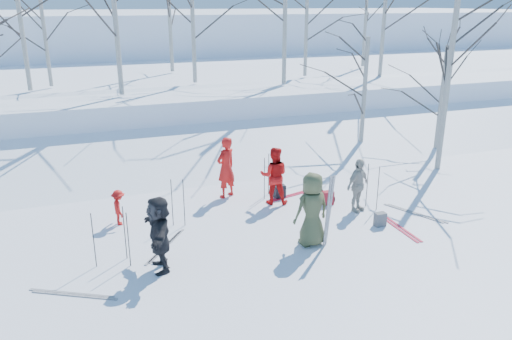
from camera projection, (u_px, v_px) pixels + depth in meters
name	position (u px, v px, depth m)	size (l,w,h in m)	color
ground	(275.00, 233.00, 13.20)	(120.00, 120.00, 0.00)	white
snow_ramp	(207.00, 156.00, 19.38)	(70.00, 9.50, 1.40)	white
snow_plateau	(161.00, 92.00, 28.00)	(70.00, 18.00, 2.20)	white
far_hill	(121.00, 45.00, 46.36)	(90.00, 30.00, 6.00)	white
skier_olive_center	(312.00, 209.00, 12.33)	(0.93, 0.60, 1.89)	#41482B
skier_red_north	(226.00, 167.00, 15.42)	(0.70, 0.46, 1.92)	red
skier_redor_behind	(274.00, 176.00, 14.94)	(0.85, 0.67, 1.76)	red
skier_red_seated	(119.00, 207.00, 13.60)	(0.64, 0.37, 0.99)	red
skier_cream_east	(358.00, 185.00, 14.39)	(0.93, 0.39, 1.58)	beige
skier_grey_west	(159.00, 234.00, 11.17)	(1.65, 0.52, 1.78)	black
dog	(327.00, 195.00, 15.20)	(0.24, 0.53, 0.45)	black
upright_ski_left	(327.00, 212.00, 12.16)	(0.07, 0.02, 1.90)	silver
upright_ski_right	(330.00, 211.00, 12.23)	(0.07, 0.02, 1.90)	silver
ski_pair_a	(399.00, 227.00, 13.53)	(0.24, 1.90, 0.02)	red
ski_pair_b	(165.00, 246.00, 12.49)	(1.30, 1.64, 0.02)	silver
ski_pair_c	(73.00, 294.00, 10.43)	(1.76, 1.10, 0.02)	silver
ski_pair_d	(415.00, 213.00, 14.44)	(0.96, 1.82, 0.02)	silver
ski_pair_e	(292.00, 195.00, 15.80)	(1.89, 0.69, 0.02)	red
ski_pole_a	(172.00, 203.00, 13.47)	(0.02, 0.02, 1.34)	black
ski_pole_b	(184.00, 203.00, 13.46)	(0.02, 0.02, 1.34)	black
ski_pole_c	(125.00, 233.00, 11.71)	(0.02, 0.02, 1.34)	black
ski_pole_d	(367.00, 185.00, 14.76)	(0.02, 0.02, 1.34)	black
ski_pole_e	(128.00, 240.00, 11.37)	(0.02, 0.02, 1.34)	black
ski_pole_f	(378.00, 188.00, 14.50)	(0.02, 0.02, 1.34)	black
ski_pole_g	(94.00, 240.00, 11.34)	(0.02, 0.02, 1.34)	black
ski_pole_h	(264.00, 179.00, 15.30)	(0.02, 0.02, 1.34)	black
ski_pole_i	(269.00, 174.00, 15.71)	(0.02, 0.02, 1.34)	black
backpack_red	(328.00, 198.00, 15.03)	(0.32, 0.22, 0.42)	maroon
backpack_grey	(380.00, 219.00, 13.60)	(0.30, 0.20, 0.38)	#53565A
backpack_dark	(280.00, 191.00, 15.58)	(0.34, 0.24, 0.40)	black
birch_plateau_a	(385.00, 11.00, 24.88)	(5.09, 5.09, 6.41)	silver
birch_plateau_b	(306.00, 25.00, 25.01)	(4.10, 4.10, 5.00)	silver
birch_plateau_c	(115.00, 12.00, 19.53)	(5.16, 5.16, 6.51)	silver
birch_plateau_d	(193.00, 20.00, 22.77)	(4.54, 4.54, 5.63)	silver
birch_plateau_f	(366.00, 20.00, 28.82)	(4.27, 4.27, 5.25)	silver
birch_plateau_g	(285.00, 18.00, 22.35)	(4.71, 4.71, 5.87)	silver
birch_plateau_h	(20.00, 17.00, 20.55)	(4.83, 4.83, 6.04)	silver
birch_plateau_i	(169.00, 13.00, 26.47)	(4.91, 4.91, 6.16)	silver
birch_plateau_k	(45.00, 37.00, 21.93)	(3.64, 3.64, 4.35)	silver
birch_edge_b	(448.00, 83.00, 17.34)	(4.98, 4.98, 6.26)	silver
birch_edge_c	(441.00, 101.00, 19.67)	(3.58, 3.58, 4.25)	silver
birch_edge_e	(364.00, 97.00, 19.53)	(3.80, 3.80, 4.58)	silver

